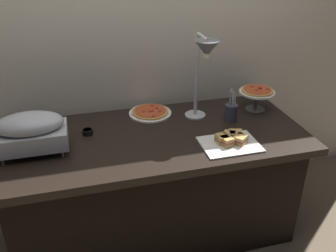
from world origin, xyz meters
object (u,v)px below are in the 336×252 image
sauce_cup_near (87,132)px  heat_lamp (205,58)px  chafing_dish (30,131)px  utensil_holder (231,112)px  pizza_plate_center (257,93)px  pizza_plate_front (150,112)px  sandwich_platter (231,141)px

sauce_cup_near → heat_lamp: bearing=-4.2°
chafing_dish → utensil_holder: (1.24, 0.09, -0.08)m
pizza_plate_center → sauce_cup_near: size_ratio=3.77×
pizza_plate_center → utensil_holder: utensil_holder is taller
pizza_plate_front → sandwich_platter: (0.37, -0.52, 0.01)m
heat_lamp → sauce_cup_near: size_ratio=8.71×
pizza_plate_center → chafing_dish: bearing=-172.5°
sandwich_platter → sauce_cup_near: size_ratio=5.15×
pizza_plate_front → pizza_plate_center: (0.73, -0.12, 0.11)m
sauce_cup_near → utensil_holder: bearing=-2.7°
chafing_dish → sauce_cup_near: chafing_dish is taller
heat_lamp → sandwich_platter: 0.52m
pizza_plate_center → sandwich_platter: pizza_plate_center is taller
chafing_dish → pizza_plate_front: chafing_dish is taller
heat_lamp → sandwich_platter: size_ratio=1.69×
pizza_plate_front → sandwich_platter: bearing=-54.3°
heat_lamp → utensil_holder: bearing=2.7°
heat_lamp → utensil_holder: heat_lamp is taller
pizza_plate_front → chafing_dish: bearing=-157.1°
chafing_dish → pizza_plate_center: chafing_dish is taller
heat_lamp → sandwich_platter: (0.08, -0.28, -0.42)m
sauce_cup_near → sandwich_platter: bearing=-22.6°
chafing_dish → utensil_holder: bearing=4.2°
chafing_dish → sandwich_platter: chafing_dish is taller
heat_lamp → chafing_dish: bearing=-175.5°
sandwich_platter → pizza_plate_front: bearing=125.7°
sandwich_platter → utensil_holder: (0.13, 0.29, 0.04)m
heat_lamp → pizza_plate_center: bearing=14.4°
pizza_plate_center → sandwich_platter: 0.55m
heat_lamp → pizza_plate_center: (0.44, 0.11, -0.32)m
pizza_plate_center → utensil_holder: size_ratio=1.11×
sandwich_platter → sauce_cup_near: (-0.81, 0.34, -0.00)m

